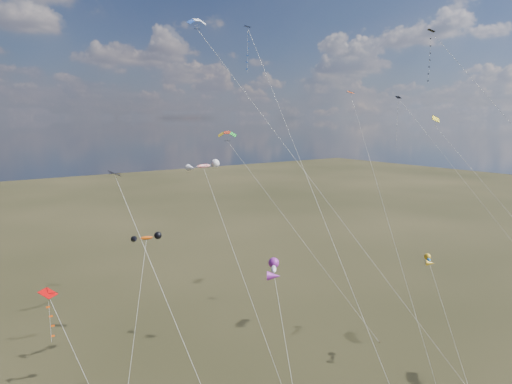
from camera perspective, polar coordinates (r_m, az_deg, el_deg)
diamond_black_high at (r=57.29m, az=23.02°, el=13.09°), size 10.64×30.35×36.95m
diamond_navy_tall at (r=51.42m, az=0.23°, el=14.67°), size 5.45×30.67×37.21m
diamond_black_mid at (r=34.81m, az=-12.93°, el=-8.71°), size 3.54×17.70×22.77m
diamond_red_low at (r=38.26m, az=-23.95°, el=-14.84°), size 4.55×8.53×14.37m
diamond_navy_right at (r=69.09m, az=18.21°, el=7.16°), size 13.41×20.86×30.02m
diamond_orange_center at (r=52.16m, az=14.96°, el=0.81°), size 4.09×16.74×30.10m
parafoil_yellow at (r=61.80m, az=21.66°, el=8.59°), size 14.66×19.31×27.70m
parafoil_blue_white at (r=53.80m, az=-7.03°, el=20.14°), size 17.55×25.81×38.12m
parafoil_tricolor at (r=56.97m, az=-3.49°, el=7.24°), size 13.27×16.27×25.68m
novelty_orange_black at (r=47.09m, az=-13.55°, el=-5.70°), size 7.87×9.41×15.54m
novelty_white_purple at (r=34.23m, az=2.25°, el=-9.72°), size 4.33×10.42×16.32m
novelty_redwhite_stripe at (r=50.49m, az=-6.53°, el=3.17°), size 3.84×15.15×22.27m
novelty_blue_yellow at (r=54.17m, az=20.82°, el=-8.01°), size 3.69×8.27×11.92m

